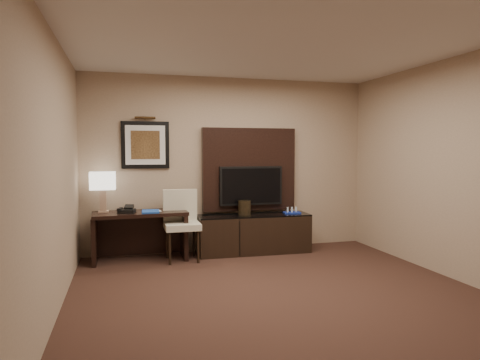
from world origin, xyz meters
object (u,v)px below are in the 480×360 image
object	(u,v)px
desk	(140,236)
credenza	(254,234)
water_bottle	(168,204)
desk_chair	(182,225)
ice_bucket	(245,208)
minibar_tray	(292,210)
tv	(251,186)
desk_phone	(127,209)
table_lamp	(103,193)

from	to	relation	value
desk	credenza	xyz separation A→B (m)	(1.70, -0.00, -0.05)
water_bottle	desk	bearing A→B (deg)	-169.21
desk_chair	ice_bucket	bearing A→B (deg)	11.85
credenza	minibar_tray	size ratio (longest dim) A/B	6.65
water_bottle	minibar_tray	distance (m)	1.91
credenza	tv	xyz separation A→B (m)	(0.01, 0.19, 0.72)
desk_phone	tv	bearing A→B (deg)	21.57
desk	desk_phone	size ratio (longest dim) A/B	5.94
tv	desk_phone	distance (m)	1.92
desk_chair	minibar_tray	bearing A→B (deg)	5.25
desk	minibar_tray	distance (m)	2.33
credenza	tv	distance (m)	0.75
tv	water_bottle	world-z (taller)	tv
table_lamp	desk_phone	xyz separation A→B (m)	(0.32, -0.15, -0.21)
water_bottle	ice_bucket	xyz separation A→B (m)	(1.15, -0.05, -0.08)
tv	credenza	bearing A→B (deg)	-92.89
credenza	desk_phone	xyz separation A→B (m)	(-1.88, -0.06, 0.46)
credenza	desk	bearing A→B (deg)	-178.35
desk_chair	water_bottle	xyz separation A→B (m)	(-0.17, 0.25, 0.27)
water_bottle	minibar_tray	size ratio (longest dim) A/B	0.65
desk_phone	water_bottle	distance (m)	0.60
minibar_tray	table_lamp	bearing A→B (deg)	177.55
table_lamp	water_bottle	xyz separation A→B (m)	(0.91, -0.02, -0.18)
desk	credenza	bearing A→B (deg)	-3.25
desk	table_lamp	distance (m)	0.80
tv	minibar_tray	xyz separation A→B (m)	(0.60, -0.22, -0.38)
desk_chair	desk_phone	xyz separation A→B (m)	(-0.75, 0.12, 0.24)
table_lamp	water_bottle	bearing A→B (deg)	-0.99
table_lamp	water_bottle	size ratio (longest dim) A/B	3.18
tv	water_bottle	bearing A→B (deg)	-175.04
credenza	desk_phone	size ratio (longest dim) A/B	7.80
table_lamp	minibar_tray	world-z (taller)	table_lamp
table_lamp	water_bottle	world-z (taller)	table_lamp
water_bottle	minibar_tray	xyz separation A→B (m)	(1.90, -0.10, -0.15)
credenza	ice_bucket	size ratio (longest dim) A/B	7.92
tv	water_bottle	size ratio (longest dim) A/B	5.92
ice_bucket	desk_phone	bearing A→B (deg)	-177.28
tv	water_bottle	distance (m)	1.33
desk	tv	size ratio (longest dim) A/B	1.31
desk_phone	ice_bucket	xyz separation A→B (m)	(1.74, 0.08, -0.05)
tv	desk_phone	world-z (taller)	tv
table_lamp	desk_phone	world-z (taller)	table_lamp
credenza	tv	world-z (taller)	tv
desk_chair	minibar_tray	xyz separation A→B (m)	(1.73, 0.15, 0.13)
desk_phone	desk_chair	bearing A→B (deg)	5.21
minibar_tray	desk_chair	bearing A→B (deg)	-175.09
table_lamp	minibar_tray	xyz separation A→B (m)	(2.81, -0.12, -0.33)
table_lamp	desk_chair	bearing A→B (deg)	-14.05
desk	credenza	size ratio (longest dim) A/B	0.76
desk_chair	ice_bucket	distance (m)	1.02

